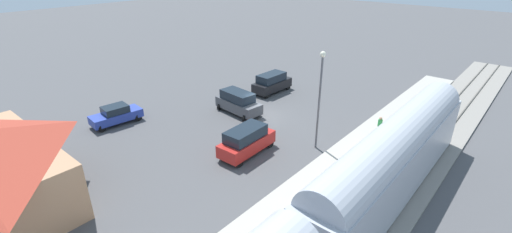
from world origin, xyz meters
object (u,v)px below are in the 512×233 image
pedestrian_on_platform (380,125)px  light_pole_near_platform (320,90)px  sedan_blue (116,115)px  suv_charcoal (238,102)px  suv_black (272,83)px  suv_red (246,140)px

pedestrian_on_platform → light_pole_near_platform: bearing=56.1°
pedestrian_on_platform → sedan_blue: bearing=33.3°
suv_charcoal → suv_black: 6.85m
pedestrian_on_platform → suv_red: size_ratio=0.35×
sedan_blue → suv_black: size_ratio=0.94×
suv_black → light_pole_near_platform: bearing=143.9°
suv_red → light_pole_near_platform: bearing=-129.9°
light_pole_near_platform → suv_red: bearing=50.1°
suv_black → suv_red: same height
suv_charcoal → sedan_blue: (6.91, 9.09, -0.27)m
suv_charcoal → suv_red: 7.93m
pedestrian_on_platform → suv_red: suv_red is taller
sedan_blue → suv_red: bearing=-163.6°
suv_charcoal → suv_red: bearing=137.8°
pedestrian_on_platform → suv_red: bearing=53.1°
sedan_blue → light_pole_near_platform: (-16.42, -8.11, 4.09)m
light_pole_near_platform → suv_charcoal: bearing=-5.9°
suv_charcoal → suv_red: (-5.87, 5.33, 0.00)m
suv_red → light_pole_near_platform: light_pole_near_platform is taller
light_pole_near_platform → sedan_blue: bearing=26.3°
sedan_blue → suv_red: size_ratio=0.94×
pedestrian_on_platform → sedan_blue: (19.63, 12.89, -0.40)m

